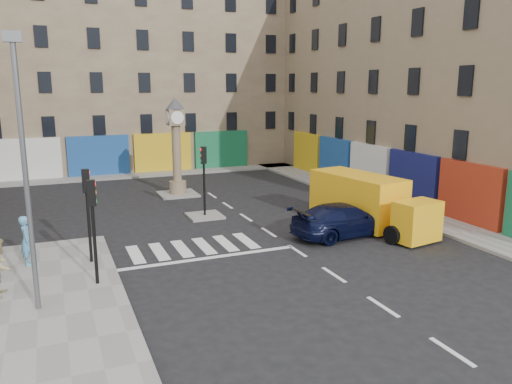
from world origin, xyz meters
TOP-DOWN VIEW (x-y plane):
  - ground at (0.00, 0.00)m, footprint 120.00×120.00m
  - sidewalk_left at (-11.00, -2.00)m, footprint 7.00×16.00m
  - sidewalk_right at (8.70, 10.00)m, footprint 2.60×30.00m
  - sidewalk_far at (-4.00, 22.20)m, footprint 32.00×2.40m
  - island_near at (-2.00, 8.00)m, footprint 1.80×1.80m
  - island_far at (-2.00, 14.00)m, footprint 2.40×2.40m
  - building_right at (15.00, 10.00)m, footprint 10.00×30.00m
  - building_far at (-4.00, 28.00)m, footprint 32.00×10.00m
  - traffic_light_left_near at (-8.30, 0.20)m, footprint 0.28×0.22m
  - traffic_light_left_far at (-8.30, 2.60)m, footprint 0.28×0.22m
  - traffic_light_island at (-2.00, 8.00)m, footprint 0.28×0.22m
  - lamp_post at (-10.20, -1.20)m, footprint 0.50×0.25m
  - clock_pillar at (-2.00, 14.00)m, footprint 1.20×1.20m
  - navy_sedan at (3.10, 2.16)m, footprint 5.53×2.68m
  - yellow_van at (4.96, 3.05)m, footprint 3.29×7.29m
  - pedestrian_blue at (-10.58, 3.24)m, footprint 0.50×0.73m
  - pedestrian_tan at (-11.31, 0.45)m, footprint 0.92×1.08m

SIDE VIEW (x-z plane):
  - ground at x=0.00m, z-range 0.00..0.00m
  - island_near at x=-2.00m, z-range 0.00..0.12m
  - island_far at x=-2.00m, z-range 0.00..0.12m
  - sidewalk_left at x=-11.00m, z-range 0.00..0.15m
  - sidewalk_right at x=8.70m, z-range 0.00..0.15m
  - sidewalk_far at x=-4.00m, z-range 0.00..0.15m
  - navy_sedan at x=3.10m, z-range 0.00..1.55m
  - pedestrian_blue at x=-10.58m, z-range 0.15..2.09m
  - pedestrian_tan at x=-11.31m, z-range 0.15..2.11m
  - yellow_van at x=4.96m, z-range -0.01..2.55m
  - traffic_light_island at x=-2.00m, z-range 0.74..4.44m
  - traffic_light_left_near at x=-8.30m, z-range 0.77..4.47m
  - traffic_light_left_far at x=-8.30m, z-range 0.77..4.47m
  - clock_pillar at x=-2.00m, z-range 0.50..6.60m
  - lamp_post at x=-10.20m, z-range 0.64..8.94m
  - building_right at x=15.00m, z-range 0.00..16.00m
  - building_far at x=-4.00m, z-range 0.00..17.00m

